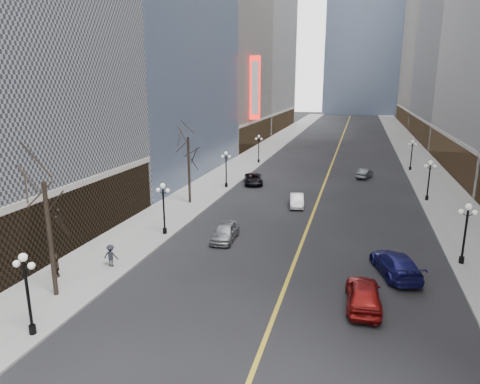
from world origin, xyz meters
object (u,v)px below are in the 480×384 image
Objects in this scene: streetlamp_east_1 at (466,227)px; streetlamp_west_3 at (259,146)px; streetlamp_east_2 at (429,176)px; car_nb_mid at (297,200)px; streetlamp_west_0 at (27,286)px; streetlamp_west_1 at (164,203)px; streetlamp_east_3 at (412,152)px; car_sb_far at (365,173)px; car_nb_near at (225,232)px; car_sb_mid at (363,294)px; car_sb_near at (395,264)px; streetlamp_west_2 at (226,166)px; car_nb_far at (254,179)px.

streetlamp_east_1 is 43.05m from streetlamp_west_3.
streetlamp_east_2 is 1.12× the size of car_nb_mid.
streetlamp_west_0 and streetlamp_west_3 have the same top height.
streetlamp_east_2 and streetlamp_west_1 have the same top height.
streetlamp_east_3 and streetlamp_west_1 have the same top height.
car_sb_far is (16.92, 28.92, -2.24)m from streetlamp_west_1.
car_nb_near reaches higher than car_nb_mid.
streetlamp_west_3 is (-23.60, 36.00, 0.00)m from streetlamp_east_1.
car_nb_near is (5.45, -35.72, -2.15)m from streetlamp_west_3.
car_sb_near is at bearing -115.49° from car_sb_mid.
car_nb_mid is (9.80, 12.10, -2.24)m from streetlamp_west_1.
car_nb_near is (5.45, -17.72, -2.15)m from streetlamp_west_2.
streetlamp_west_2 is at bearing 140.02° from car_nb_mid.
streetlamp_east_2 is 1.00× the size of streetlamp_west_3.
streetlamp_east_1 is at bearing -90.00° from streetlamp_east_3.
streetlamp_east_2 and streetlamp_east_3 have the same top height.
car_sb_mid is at bearing -69.33° from streetlamp_west_3.
streetlamp_west_2 is at bearing 104.30° from car_nb_near.
streetlamp_east_3 is (0.00, 18.00, 0.00)m from streetlamp_east_2.
car_sb_far is (16.92, 44.92, -2.24)m from streetlamp_west_0.
streetlamp_east_1 is 18.49m from car_nb_mid.
car_nb_mid is at bearing 66.99° from car_nb_near.
streetlamp_west_1 is (-23.60, -18.00, 0.00)m from streetlamp_east_2.
streetlamp_west_0 is (-23.60, -52.00, 0.00)m from streetlamp_east_3.
streetlamp_west_0 is at bearing 85.16° from car_sb_far.
streetlamp_west_0 is at bearing -118.15° from car_nb_mid.
streetlamp_west_2 is at bearing -90.00° from streetlamp_west_3.
streetlamp_east_2 is 27.16m from car_sb_mid.
car_nb_mid is 18.27m from car_sb_far.
streetlamp_west_1 is 1.00× the size of streetlamp_west_2.
streetlamp_west_2 is at bearing -60.44° from car_sb_mid.
car_nb_far is 32.35m from car_sb_mid.
streetlamp_west_3 reaches higher than car_nb_far.
streetlamp_east_2 is 29.68m from streetlamp_west_3.
streetlamp_west_3 is 0.82× the size of car_sb_near.
streetlamp_west_3 is (0.00, 18.00, 0.00)m from streetlamp_west_2.
streetlamp_east_2 reaches higher than car_nb_mid.
streetlamp_west_0 is at bearing -110.29° from car_nb_far.
car_nb_near is at bearing -98.71° from car_nb_far.
streetlamp_east_2 is 13.00m from car_sb_far.
car_nb_near is at bearing 2.94° from streetlamp_west_1.
streetlamp_west_0 and streetlamp_west_2 have the same top height.
streetlamp_west_1 is at bearing 75.47° from car_sb_far.
streetlamp_west_3 is at bearing -81.23° from car_sb_near.
streetlamp_east_3 reaches higher than car_sb_near.
streetlamp_west_3 reaches higher than car_nb_mid.
car_nb_near reaches higher than car_sb_far.
streetlamp_west_1 is 0.91× the size of car_nb_far.
car_nb_mid is 11.37m from car_nb_far.
car_sb_mid reaches higher than car_sb_far.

